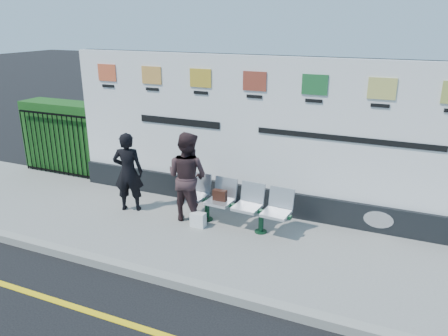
# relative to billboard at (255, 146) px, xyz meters

# --- Properties ---
(ground) EXTENTS (80.00, 80.00, 0.00)m
(ground) POSITION_rel_billboard_xyz_m (-0.50, -3.85, -1.42)
(ground) COLOR black
(pavement) EXTENTS (14.00, 3.00, 0.12)m
(pavement) POSITION_rel_billboard_xyz_m (-0.50, -1.35, -1.36)
(pavement) COLOR gray
(pavement) RESTS_ON ground
(kerb) EXTENTS (14.00, 0.18, 0.14)m
(kerb) POSITION_rel_billboard_xyz_m (-0.50, -2.85, -1.35)
(kerb) COLOR gray
(kerb) RESTS_ON ground
(yellow_line) EXTENTS (14.00, 0.10, 0.01)m
(yellow_line) POSITION_rel_billboard_xyz_m (-0.50, -3.85, -1.42)
(yellow_line) COLOR yellow
(yellow_line) RESTS_ON ground
(billboard) EXTENTS (8.00, 0.30, 3.00)m
(billboard) POSITION_rel_billboard_xyz_m (0.00, 0.00, 0.00)
(billboard) COLOR black
(billboard) RESTS_ON pavement
(hedge) EXTENTS (2.35, 0.70, 1.70)m
(hedge) POSITION_rel_billboard_xyz_m (-5.08, 0.45, -0.45)
(hedge) COLOR #184A16
(hedge) RESTS_ON pavement
(railing) EXTENTS (2.05, 0.06, 1.54)m
(railing) POSITION_rel_billboard_xyz_m (-5.08, -0.00, -0.53)
(railing) COLOR black
(railing) RESTS_ON pavement
(bench) EXTENTS (2.15, 0.70, 0.45)m
(bench) POSITION_rel_billboard_xyz_m (-0.07, -0.90, -1.07)
(bench) COLOR silver
(bench) RESTS_ON pavement
(woman_left) EXTENTS (0.68, 0.56, 1.58)m
(woman_left) POSITION_rel_billboard_xyz_m (-2.23, -1.04, -0.51)
(woman_left) COLOR black
(woman_left) RESTS_ON pavement
(woman_right) EXTENTS (0.90, 0.75, 1.70)m
(woman_right) POSITION_rel_billboard_xyz_m (-0.97, -0.95, -0.45)
(woman_right) COLOR #362325
(woman_right) RESTS_ON pavement
(handbag_brown) EXTENTS (0.26, 0.11, 0.20)m
(handbag_brown) POSITION_rel_billboard_xyz_m (-0.34, -0.88, -0.75)
(handbag_brown) COLOR black
(handbag_brown) RESTS_ON bench
(carrier_bag_white) EXTENTS (0.27, 0.16, 0.27)m
(carrier_bag_white) POSITION_rel_billboard_xyz_m (-0.64, -1.19, -1.17)
(carrier_bag_white) COLOR white
(carrier_bag_white) RESTS_ON pavement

